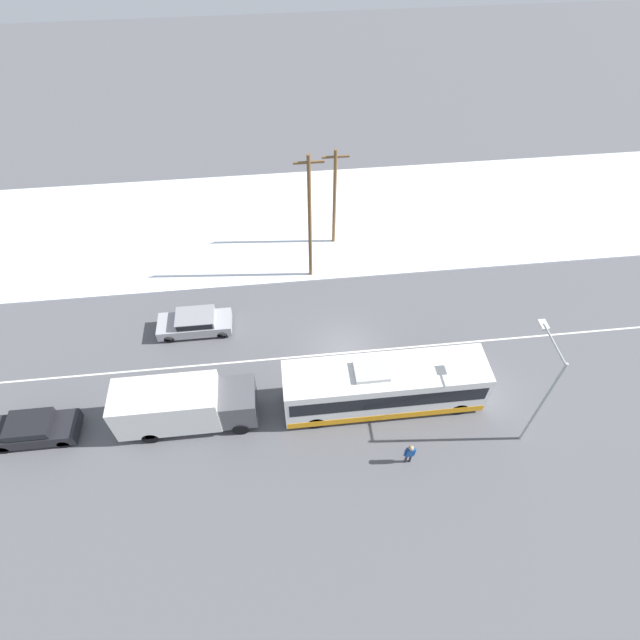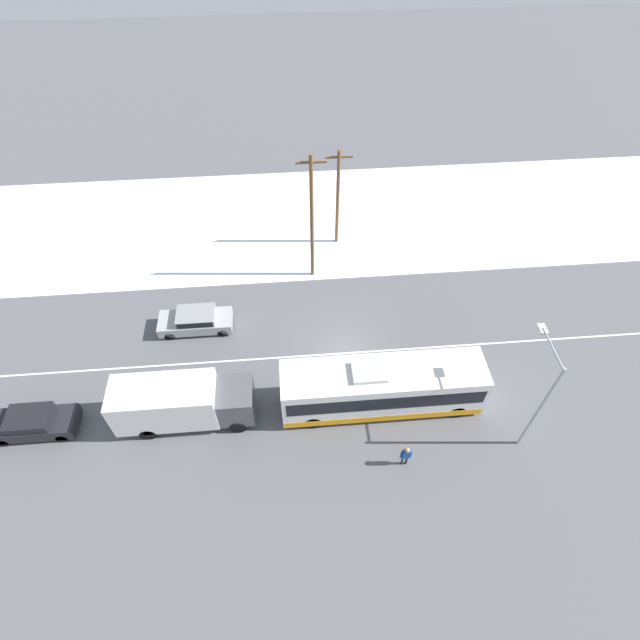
{
  "view_description": "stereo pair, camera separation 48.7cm",
  "coord_description": "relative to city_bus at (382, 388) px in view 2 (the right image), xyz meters",
  "views": [
    {
      "loc": [
        -3.47,
        -18.27,
        24.41
      ],
      "look_at": [
        -1.31,
        1.61,
        1.4
      ],
      "focal_mm": 28.0,
      "sensor_mm": 36.0,
      "label": 1
    },
    {
      "loc": [
        -2.98,
        -18.32,
        24.41
      ],
      "look_at": [
        -1.31,
        1.61,
        1.4
      ],
      "focal_mm": 28.0,
      "sensor_mm": 36.0,
      "label": 2
    }
  ],
  "objects": [
    {
      "name": "snow_lot",
      "position": [
        -1.62,
        16.86,
        -1.56
      ],
      "size": [
        80.0,
        13.46,
        0.12
      ],
      "color": "silver",
      "rests_on": "ground_plane"
    },
    {
      "name": "utility_pole_roadside",
      "position": [
        -2.99,
        10.75,
        3.27
      ],
      "size": [
        1.8,
        0.24,
        9.38
      ],
      "color": "brown",
      "rests_on": "ground_plane"
    },
    {
      "name": "streetlamp",
      "position": [
        6.99,
        -2.45,
        2.76
      ],
      "size": [
        0.36,
        2.78,
        6.81
      ],
      "color": "#9EA3A8",
      "rests_on": "ground_plane"
    },
    {
      "name": "ground_plane",
      "position": [
        -1.62,
        3.7,
        -1.62
      ],
      "size": [
        120.0,
        120.0,
        0.0
      ],
      "primitive_type": "plane",
      "color": "#56565B"
    },
    {
      "name": "parked_car_near_truck",
      "position": [
        -18.74,
        -0.08,
        -0.83
      ],
      "size": [
        4.37,
        1.8,
        1.44
      ],
      "color": "black",
      "rests_on": "ground_plane"
    },
    {
      "name": "city_bus",
      "position": [
        0.0,
        0.0,
        0.0
      ],
      "size": [
        10.92,
        2.57,
        3.31
      ],
      "color": "white",
      "rests_on": "ground_plane"
    },
    {
      "name": "utility_pole_snowlot",
      "position": [
        -0.96,
        14.14,
        2.36
      ],
      "size": [
        1.8,
        0.24,
        7.59
      ],
      "color": "brown",
      "rests_on": "ground_plane"
    },
    {
      "name": "pedestrian_at_stop",
      "position": [
        0.67,
        -3.68,
        -0.6
      ],
      "size": [
        0.59,
        0.26,
        1.65
      ],
      "color": "#23232D",
      "rests_on": "ground_plane"
    },
    {
      "name": "lane_marking_center",
      "position": [
        -1.62,
        3.7,
        -1.61
      ],
      "size": [
        60.0,
        0.12,
        0.0
      ],
      "color": "silver",
      "rests_on": "ground_plane"
    },
    {
      "name": "sedan_car",
      "position": [
        -10.67,
        6.52,
        -0.84
      ],
      "size": [
        4.56,
        1.8,
        1.41
      ],
      "rotation": [
        0.0,
        0.0,
        3.14
      ],
      "color": "#9E9EA3",
      "rests_on": "ground_plane"
    },
    {
      "name": "box_truck",
      "position": [
        -10.78,
        -0.05,
        0.05
      ],
      "size": [
        7.34,
        2.3,
        3.01
      ],
      "color": "silver",
      "rests_on": "ground_plane"
    }
  ]
}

